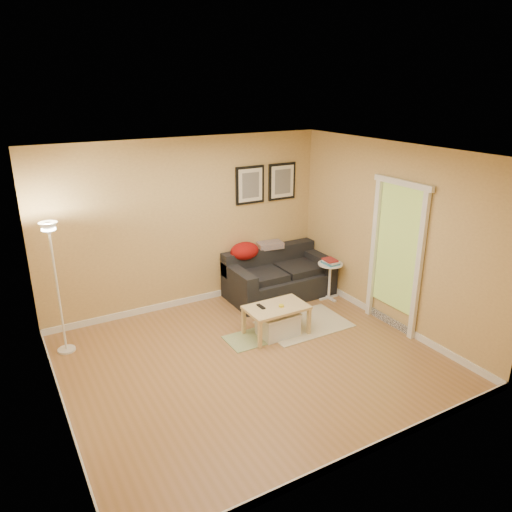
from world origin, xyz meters
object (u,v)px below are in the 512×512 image
sofa (280,274)px  storage_bin (278,324)px  side_table (329,281)px  coffee_table (276,320)px  book_stack (331,261)px  floor_lamp (58,293)px

sofa → storage_bin: sofa is taller
storage_bin → side_table: side_table is taller
coffee_table → side_table: size_ratio=1.40×
sofa → side_table: size_ratio=2.79×
sofa → side_table: (0.64, -0.50, -0.07)m
side_table → book_stack: 0.35m
side_table → storage_bin: bearing=-155.6°
storage_bin → book_stack: size_ratio=2.10×
storage_bin → book_stack: 1.57m
side_table → sofa: bearing=141.9°
coffee_table → storage_bin: coffee_table is taller
sofa → storage_bin: size_ratio=3.11×
coffee_table → side_table: bearing=38.7°
sofa → floor_lamp: 3.41m
sofa → coffee_table: size_ratio=2.00×
sofa → book_stack: size_ratio=6.52×
storage_bin → side_table: 1.52m
sofa → book_stack: (0.63, -0.52, 0.27)m
coffee_table → storage_bin: size_ratio=1.56×
coffee_table → book_stack: bearing=38.3°
coffee_table → storage_bin: bearing=-61.9°
sofa → book_stack: bearing=-39.6°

